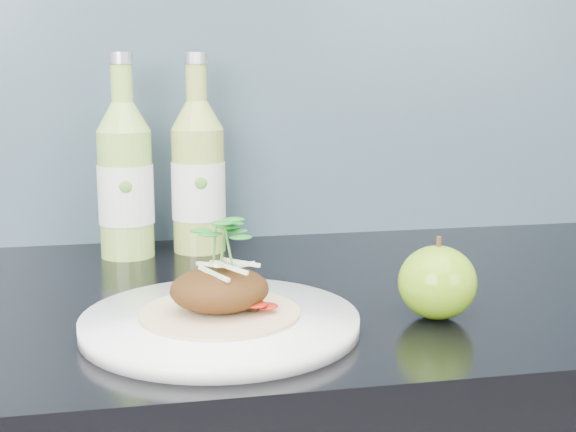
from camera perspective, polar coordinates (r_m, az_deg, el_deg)
name	(u,v)px	position (r m, az deg, el deg)	size (l,w,h in m)	color
dinner_plate	(220,323)	(0.79, -4.85, -7.57)	(0.35, 0.35, 0.02)	white
pork_taco	(220,287)	(0.78, -4.89, -5.03)	(0.16, 0.16, 0.10)	tan
green_apple	(437,282)	(0.83, 10.58, -4.66)	(0.09, 0.09, 0.09)	#5A890F
cider_bottle_left	(125,181)	(1.09, -11.49, 2.49)	(0.09, 0.09, 0.27)	#96C552
cider_bottle_right	(198,177)	(1.11, -6.40, 2.76)	(0.09, 0.09, 0.27)	#9FB44B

